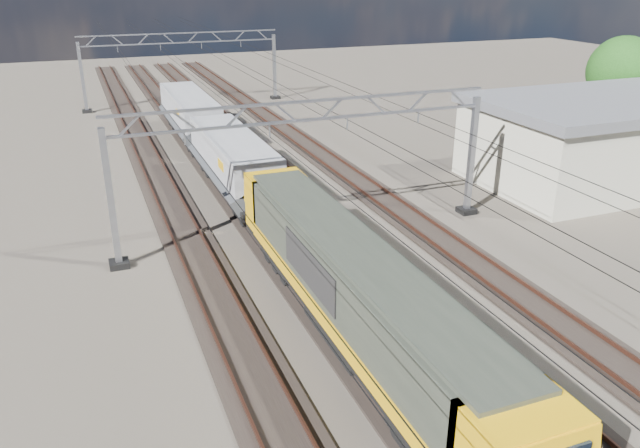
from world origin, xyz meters
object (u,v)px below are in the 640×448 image
object	(u,v)px
catenary_gantry_far	(183,66)
catenary_gantry_mid	(310,165)
industrial_shed	(617,138)
hopper_wagon_lead	(233,160)
locomotive	(354,288)
tree_far	(627,74)
hopper_wagon_mid	(190,113)

from	to	relation	value
catenary_gantry_far	catenary_gantry_mid	bearing A→B (deg)	-90.00
industrial_shed	catenary_gantry_far	bearing A→B (deg)	122.91
industrial_shed	hopper_wagon_lead	bearing A→B (deg)	166.36
locomotive	catenary_gantry_mid	bearing A→B (deg)	78.55
hopper_wagon_lead	industrial_shed	xyz separation A→B (m)	(24.00, -5.82, 0.49)
catenary_gantry_far	hopper_wagon_lead	world-z (taller)	catenary_gantry_far
hopper_wagon_lead	tree_far	world-z (taller)	tree_far
catenary_gantry_mid	locomotive	bearing A→B (deg)	-101.45
catenary_gantry_far	hopper_wagon_mid	distance (m)	14.22
locomotive	hopper_wagon_mid	world-z (taller)	locomotive
hopper_wagon_mid	industrial_shed	xyz separation A→B (m)	(24.00, -20.02, 0.49)
catenary_gantry_mid	hopper_wagon_mid	xyz separation A→B (m)	(-2.00, 22.02, -1.67)
catenary_gantry_mid	tree_far	xyz separation A→B (m)	(30.32, 9.79, 1.27)
locomotive	hopper_wagon_lead	bearing A→B (deg)	90.00
catenary_gantry_mid	hopper_wagon_mid	distance (m)	22.18
catenary_gantry_far	industrial_shed	size ratio (longest dim) A/B	1.07
catenary_gantry_far	locomotive	xyz separation A→B (m)	(-2.00, -45.87, -1.58)
catenary_gantry_far	hopper_wagon_mid	xyz separation A→B (m)	(-2.00, -13.98, -1.67)
locomotive	industrial_shed	world-z (taller)	industrial_shed
hopper_wagon_mid	industrial_shed	bearing A→B (deg)	-39.84
hopper_wagon_mid	tree_far	bearing A→B (deg)	-20.74
industrial_shed	locomotive	bearing A→B (deg)	-153.68
catenary_gantry_far	tree_far	bearing A→B (deg)	-40.85
locomotive	hopper_wagon_lead	xyz separation A→B (m)	(-0.00, 17.70, -0.09)
hopper_wagon_lead	industrial_shed	bearing A→B (deg)	-13.64
catenary_gantry_mid	tree_far	size ratio (longest dim) A/B	2.45
locomotive	hopper_wagon_mid	xyz separation A→B (m)	(-0.00, 31.90, -0.09)
locomotive	hopper_wagon_mid	size ratio (longest dim) A/B	1.62
industrial_shed	tree_far	distance (m)	11.66
tree_far	catenary_gantry_mid	bearing A→B (deg)	-162.11
industrial_shed	tree_far	size ratio (longest dim) A/B	2.29
catenary_gantry_far	tree_far	distance (m)	40.10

